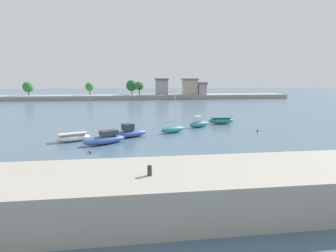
% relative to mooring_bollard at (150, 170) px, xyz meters
% --- Properties ---
extents(ground_plane, '(400.00, 400.00, 0.00)m').
position_rel_mooring_bollard_xyz_m(ground_plane, '(1.34, 9.02, -2.83)').
color(ground_plane, '#476075').
extents(seawall_embankment, '(98.64, 5.91, 2.54)m').
position_rel_mooring_bollard_xyz_m(seawall_embankment, '(1.34, 0.59, -1.56)').
color(seawall_embankment, '#9E998C').
rests_on(seawall_embankment, ground).
extents(mooring_bollard, '(0.26, 0.26, 0.57)m').
position_rel_mooring_bollard_xyz_m(mooring_bollard, '(0.00, 0.00, 0.00)').
color(mooring_bollard, '#2D2D33').
rests_on(mooring_bollard, seawall_embankment).
extents(moored_boat_0, '(4.55, 2.98, 1.05)m').
position_rel_mooring_bollard_xyz_m(moored_boat_0, '(-8.54, 19.93, -2.32)').
color(moored_boat_0, white).
rests_on(moored_boat_0, ground).
extents(moored_boat_1, '(5.43, 4.01, 1.61)m').
position_rel_mooring_bollard_xyz_m(moored_boat_1, '(-4.34, 17.99, -2.20)').
color(moored_boat_1, '#3856A8').
rests_on(moored_boat_1, ground).
extents(moored_boat_2, '(5.00, 3.64, 1.87)m').
position_rel_mooring_bollard_xyz_m(moored_boat_2, '(-1.36, 21.45, -2.17)').
color(moored_boat_2, '#3856A8').
rests_on(moored_boat_2, ground).
extents(moored_boat_3, '(4.02, 2.71, 5.70)m').
position_rel_mooring_bollard_xyz_m(moored_boat_3, '(4.74, 23.58, -2.30)').
color(moored_boat_3, teal).
rests_on(moored_boat_3, ground).
extents(moored_boat_4, '(4.03, 2.86, 1.86)m').
position_rel_mooring_bollard_xyz_m(moored_boat_4, '(9.64, 27.54, -2.19)').
color(moored_boat_4, teal).
rests_on(moored_boat_4, ground).
extents(moored_boat_5, '(4.56, 1.37, 1.14)m').
position_rel_mooring_bollard_xyz_m(moored_boat_5, '(14.28, 30.22, -2.27)').
color(moored_boat_5, teal).
rests_on(moored_boat_5, ground).
extents(mooring_buoy_0, '(0.32, 0.32, 0.32)m').
position_rel_mooring_bollard_xyz_m(mooring_buoy_0, '(17.49, 22.90, -2.66)').
color(mooring_buoy_0, red).
rests_on(mooring_buoy_0, ground).
extents(mooring_buoy_1, '(0.35, 0.35, 0.35)m').
position_rel_mooring_bollard_xyz_m(mooring_buoy_1, '(-5.49, 14.03, -2.65)').
color(mooring_buoy_1, red).
rests_on(mooring_buoy_1, ground).
extents(mooring_buoy_2, '(0.29, 0.29, 0.29)m').
position_rel_mooring_bollard_xyz_m(mooring_buoy_2, '(15.09, 11.11, -2.68)').
color(mooring_buoy_2, yellow).
rests_on(mooring_buoy_2, ground).
extents(distant_shoreline, '(116.64, 10.65, 7.88)m').
position_rel_mooring_bollard_xyz_m(distant_shoreline, '(2.65, 89.89, -1.13)').
color(distant_shoreline, gray).
rests_on(distant_shoreline, ground).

